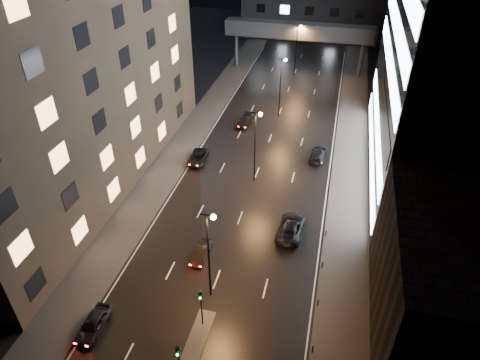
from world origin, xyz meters
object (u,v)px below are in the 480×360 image
at_px(car_away_b, 202,252).
at_px(car_toward_a, 291,227).
at_px(car_away_d, 245,121).
at_px(car_away_c, 198,158).
at_px(car_away_a, 93,324).
at_px(car_toward_b, 318,154).

distance_m(car_away_b, car_toward_a, 10.58).
xyz_separation_m(car_away_b, car_away_d, (-2.44, 30.64, 0.04)).
bearing_deg(car_away_d, car_away_c, -102.79).
bearing_deg(car_away_c, car_away_a, -94.10).
xyz_separation_m(car_away_a, car_away_d, (4.08, 41.61, -0.06)).
xyz_separation_m(car_away_a, car_toward_b, (16.78, 33.92, -0.02)).
distance_m(car_away_a, car_away_b, 12.76).
height_order(car_away_a, car_away_c, car_away_a).
xyz_separation_m(car_away_d, car_toward_a, (11.13, -24.61, 0.12)).
distance_m(car_away_a, car_toward_b, 37.84).
relative_size(car_away_c, car_away_d, 1.02).
distance_m(car_away_c, car_toward_b, 17.34).
bearing_deg(car_away_b, car_away_a, -119.09).
distance_m(car_away_d, car_toward_a, 27.01).
height_order(car_away_d, car_toward_a, car_toward_a).
height_order(car_away_b, car_away_d, car_away_d).
bearing_deg(car_toward_b, car_toward_a, 89.81).
bearing_deg(car_away_b, car_away_c, 111.07).
xyz_separation_m(car_away_c, car_away_d, (3.93, 12.59, 0.01)).
bearing_deg(car_toward_b, car_away_d, -26.09).
bearing_deg(car_away_c, car_away_d, 68.87).
height_order(car_away_c, car_toward_a, car_toward_a).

